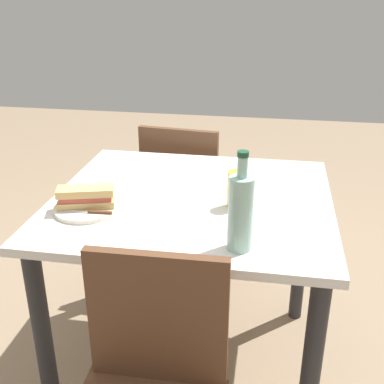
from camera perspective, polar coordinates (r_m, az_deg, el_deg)
name	(u,v)px	position (r m, az deg, el deg)	size (l,w,h in m)	color
ground_plane	(192,362)	(2.17, 0.00, -19.33)	(8.00, 8.00, 0.00)	#8C755B
dining_table	(192,228)	(1.79, 0.00, -4.20)	(0.99, 0.90, 0.76)	silver
chair_near	(185,193)	(2.45, -0.86, -0.14)	(0.44, 0.44, 0.85)	brown
plate_near	(87,208)	(1.67, -12.25, -1.87)	(0.22, 0.22, 0.01)	silver
baguette_sandwich_near	(86,197)	(1.66, -12.38, -0.58)	(0.20, 0.12, 0.07)	tan
knife_near	(89,212)	(1.62, -12.06, -2.31)	(0.18, 0.02, 0.01)	silver
water_bottle	(241,211)	(1.37, 5.72, -2.28)	(0.07, 0.07, 0.30)	#99C6B7
beer_glass	(236,190)	(1.65, 5.24, 0.29)	(0.06, 0.06, 0.13)	gold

